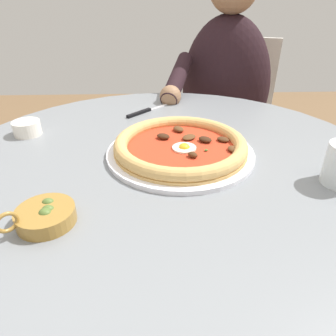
{
  "coord_description": "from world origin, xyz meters",
  "views": [
    {
      "loc": [
        -0.02,
        -0.58,
        1.05
      ],
      "look_at": [
        0.0,
        -0.02,
        0.72
      ],
      "focal_mm": 32.51,
      "sensor_mm": 36.0,
      "label": 1
    }
  ],
  "objects_px": {
    "ramekin_capers": "(27,127)",
    "cafe_chair_diner": "(227,118)",
    "steak_knife": "(146,111)",
    "diner_person": "(219,137)",
    "dining_table": "(167,224)",
    "olive_pan": "(45,216)",
    "pizza_on_plate": "(180,147)"
  },
  "relations": [
    {
      "from": "dining_table",
      "to": "ramekin_capers",
      "type": "distance_m",
      "value": 0.43
    },
    {
      "from": "pizza_on_plate",
      "to": "ramekin_capers",
      "type": "distance_m",
      "value": 0.4
    },
    {
      "from": "diner_person",
      "to": "cafe_chair_diner",
      "type": "xyz_separation_m",
      "value": [
        0.06,
        0.13,
        0.04
      ]
    },
    {
      "from": "steak_knife",
      "to": "ramekin_capers",
      "type": "bearing_deg",
      "value": -151.87
    },
    {
      "from": "ramekin_capers",
      "to": "cafe_chair_diner",
      "type": "bearing_deg",
      "value": 43.45
    },
    {
      "from": "dining_table",
      "to": "ramekin_capers",
      "type": "bearing_deg",
      "value": 158.58
    },
    {
      "from": "ramekin_capers",
      "to": "cafe_chair_diner",
      "type": "height_order",
      "value": "cafe_chair_diner"
    },
    {
      "from": "dining_table",
      "to": "pizza_on_plate",
      "type": "bearing_deg",
      "value": 24.31
    },
    {
      "from": "olive_pan",
      "to": "pizza_on_plate",
      "type": "bearing_deg",
      "value": 44.55
    },
    {
      "from": "olive_pan",
      "to": "steak_knife",
      "type": "bearing_deg",
      "value": 74.16
    },
    {
      "from": "steak_knife",
      "to": "diner_person",
      "type": "bearing_deg",
      "value": 47.23
    },
    {
      "from": "cafe_chair_diner",
      "to": "pizza_on_plate",
      "type": "bearing_deg",
      "value": -110.47
    },
    {
      "from": "pizza_on_plate",
      "to": "diner_person",
      "type": "height_order",
      "value": "diner_person"
    },
    {
      "from": "steak_knife",
      "to": "cafe_chair_diner",
      "type": "relative_size",
      "value": 0.17
    },
    {
      "from": "dining_table",
      "to": "olive_pan",
      "type": "bearing_deg",
      "value": -133.22
    },
    {
      "from": "diner_person",
      "to": "cafe_chair_diner",
      "type": "distance_m",
      "value": 0.15
    },
    {
      "from": "pizza_on_plate",
      "to": "cafe_chair_diner",
      "type": "xyz_separation_m",
      "value": [
        0.28,
        0.74,
        -0.22
      ]
    },
    {
      "from": "diner_person",
      "to": "cafe_chair_diner",
      "type": "relative_size",
      "value": 1.3
    },
    {
      "from": "dining_table",
      "to": "olive_pan",
      "type": "xyz_separation_m",
      "value": [
        -0.2,
        -0.21,
        0.2
      ]
    },
    {
      "from": "steak_knife",
      "to": "diner_person",
      "type": "relative_size",
      "value": 0.13
    },
    {
      "from": "pizza_on_plate",
      "to": "cafe_chair_diner",
      "type": "relative_size",
      "value": 0.37
    },
    {
      "from": "dining_table",
      "to": "olive_pan",
      "type": "height_order",
      "value": "olive_pan"
    },
    {
      "from": "dining_table",
      "to": "cafe_chair_diner",
      "type": "xyz_separation_m",
      "value": [
        0.31,
        0.75,
        -0.01
      ]
    },
    {
      "from": "cafe_chair_diner",
      "to": "ramekin_capers",
      "type": "bearing_deg",
      "value": -136.55
    },
    {
      "from": "steak_knife",
      "to": "cafe_chair_diner",
      "type": "xyz_separation_m",
      "value": [
        0.36,
        0.46,
        -0.2
      ]
    },
    {
      "from": "diner_person",
      "to": "ramekin_capers",
      "type": "bearing_deg",
      "value": -140.87
    },
    {
      "from": "steak_knife",
      "to": "dining_table",
      "type": "bearing_deg",
      "value": -79.46
    },
    {
      "from": "pizza_on_plate",
      "to": "olive_pan",
      "type": "bearing_deg",
      "value": -135.45
    },
    {
      "from": "ramekin_capers",
      "to": "olive_pan",
      "type": "distance_m",
      "value": 0.38
    },
    {
      "from": "pizza_on_plate",
      "to": "cafe_chair_diner",
      "type": "bearing_deg",
      "value": 69.53
    },
    {
      "from": "pizza_on_plate",
      "to": "ramekin_capers",
      "type": "height_order",
      "value": "pizza_on_plate"
    },
    {
      "from": "dining_table",
      "to": "ramekin_capers",
      "type": "relative_size",
      "value": 14.73
    }
  ]
}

